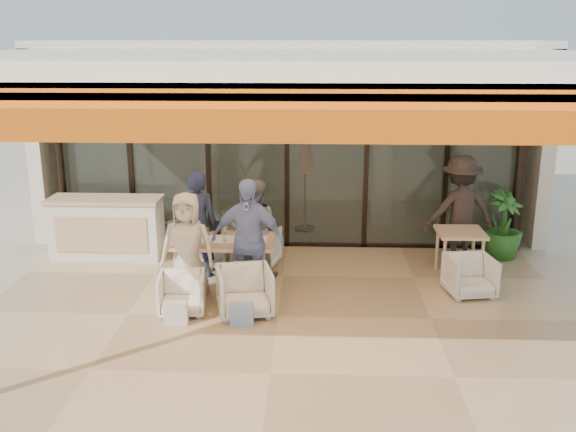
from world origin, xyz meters
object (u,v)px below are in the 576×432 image
chair_far_left (205,244)px  chair_far_right (257,246)px  diner_navy (199,224)px  potted_palm (503,225)px  dining_table (222,243)px  standing_woman (460,211)px  host_counter (107,228)px  chair_near_left (182,292)px  diner_cream (187,247)px  side_table (460,237)px  side_chair (470,274)px  diner_grey (254,229)px  diner_periwinkle (248,241)px  chair_near_right (245,289)px

chair_far_left → chair_far_right: (0.84, -0.00, -0.02)m
diner_navy → potted_palm: 4.99m
dining_table → standing_woman: (3.68, 1.18, 0.21)m
host_counter → potted_palm: potted_palm is taller
dining_table → chair_near_left: (-0.41, -0.96, -0.38)m
chair_near_left → diner_cream: (0.00, 0.50, 0.47)m
diner_cream → side_table: diner_cream is taller
side_chair → chair_near_left: bearing=-177.9°
host_counter → chair_far_right: bearing=-6.7°
diner_navy → diner_grey: 0.84m
diner_grey → diner_cream: (-0.84, -0.90, 0.00)m
host_counter → side_table: 5.70m
side_chair → standing_woman: standing_woman is taller
chair_near_left → standing_woman: standing_woman is taller
diner_cream → diner_periwinkle: diner_periwinkle is taller
diner_cream → side_table: (3.98, 1.03, -0.14)m
diner_grey → diner_periwinkle: diner_periwinkle is taller
standing_woman → potted_palm: size_ratio=1.54×
side_table → chair_near_right: bearing=-154.1°
diner_grey → dining_table: bearing=44.7°
diner_periwinkle → standing_woman: 3.64m
chair_near_left → chair_near_right: size_ratio=0.86×
chair_near_right → standing_woman: standing_woman is taller
chair_far_left → side_chair: 4.14m
diner_navy → diner_periwinkle: 1.23m
chair_far_left → chair_near_left: (0.00, -1.90, -0.05)m
side_chair → potted_palm: potted_palm is taller
side_table → standing_woman: (0.11, 0.61, 0.26)m
side_chair → chair_near_right: bearing=-175.0°
chair_near_right → diner_periwinkle: (0.00, 0.50, 0.52)m
diner_navy → side_chair: 4.06m
host_counter → diner_cream: (1.68, -1.70, 0.24)m
diner_grey → chair_far_left: bearing=-32.0°
diner_periwinkle → potted_palm: 4.48m
diner_grey → chair_near_left: bearing=57.8°
chair_far_left → potted_palm: bearing=-177.1°
chair_near_left → standing_woman: (4.09, 2.14, 0.59)m
chair_far_left → chair_near_left: size_ratio=1.17×
diner_periwinkle → diner_grey: bearing=98.5°
host_counter → side_chair: host_counter is taller
chair_far_right → diner_cream: (-0.84, -1.40, 0.43)m
host_counter → chair_near_left: size_ratio=2.99×
diner_navy → side_table: size_ratio=2.25×
diner_periwinkle → standing_woman: standing_woman is taller
chair_far_left → chair_near_left: 1.90m
diner_cream → standing_woman: standing_woman is taller
chair_far_left → diner_grey: 1.06m
diner_periwinkle → chair_far_right: bearing=98.5°
diner_periwinkle → chair_far_left: bearing=129.5°
chair_near_left → standing_woman: 4.65m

